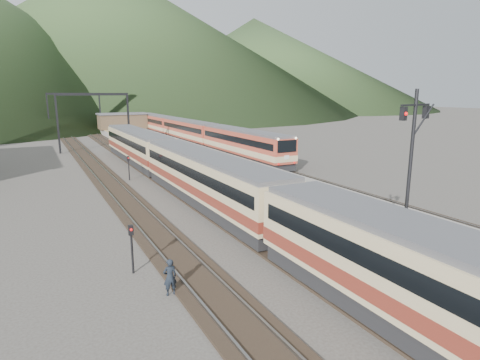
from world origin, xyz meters
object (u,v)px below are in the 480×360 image
worker (170,277)px  signal_mast (411,162)px  main_train (206,178)px  second_train (189,132)px

worker → signal_mast: bearing=155.2°
main_train → signal_mast: signal_mast is taller
main_train → second_train: size_ratio=1.10×
main_train → signal_mast: size_ratio=8.49×
main_train → second_train: main_train is taller
second_train → signal_mast: size_ratio=7.71×
main_train → worker: (-6.46, -11.47, -1.27)m
signal_mast → second_train: bearing=79.4°
signal_mast → worker: size_ratio=4.66×
second_train → signal_mast: 50.67m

